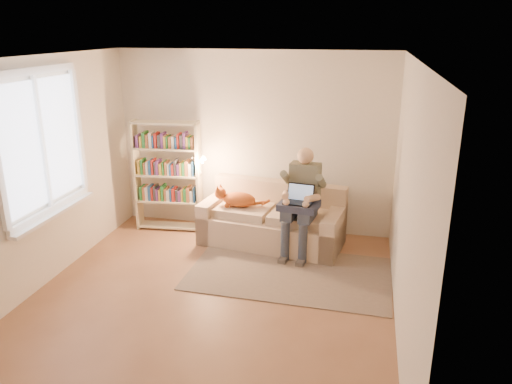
% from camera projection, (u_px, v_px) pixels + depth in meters
% --- Properties ---
extents(floor, '(4.50, 4.50, 0.00)m').
position_uv_depth(floor, '(208.00, 301.00, 5.52)').
color(floor, brown).
rests_on(floor, ground).
extents(ceiling, '(4.00, 4.50, 0.02)m').
position_uv_depth(ceiling, '(200.00, 59.00, 4.70)').
color(ceiling, white).
rests_on(ceiling, wall_back).
extents(wall_left, '(0.02, 4.50, 2.60)m').
position_uv_depth(wall_left, '(32.00, 178.00, 5.52)').
color(wall_left, silver).
rests_on(wall_left, floor).
extents(wall_right, '(0.02, 4.50, 2.60)m').
position_uv_depth(wall_right, '(407.00, 204.00, 4.69)').
color(wall_right, silver).
rests_on(wall_right, floor).
extents(wall_back, '(4.00, 0.02, 2.60)m').
position_uv_depth(wall_back, '(253.00, 143.00, 7.19)').
color(wall_back, silver).
rests_on(wall_back, floor).
extents(wall_front, '(4.00, 0.02, 2.60)m').
position_uv_depth(wall_front, '(88.00, 302.00, 3.02)').
color(wall_front, silver).
rests_on(wall_front, floor).
extents(window, '(0.12, 1.52, 1.69)m').
position_uv_depth(window, '(47.00, 167.00, 5.67)').
color(window, white).
rests_on(window, wall_left).
extents(sofa, '(2.03, 1.12, 0.82)m').
position_uv_depth(sofa, '(273.00, 223.00, 6.94)').
color(sofa, '#C8AD8D').
rests_on(sofa, floor).
extents(person, '(0.47, 0.67, 1.41)m').
position_uv_depth(person, '(302.00, 196.00, 6.50)').
color(person, slate).
rests_on(person, sofa).
extents(cat, '(0.71, 0.30, 0.26)m').
position_uv_depth(cat, '(238.00, 199.00, 6.88)').
color(cat, orange).
rests_on(cat, sofa).
extents(blanket, '(0.54, 0.47, 0.09)m').
position_uv_depth(blanket, '(298.00, 205.00, 6.41)').
color(blanket, '#262D43').
rests_on(blanket, person).
extents(laptop, '(0.39, 0.32, 0.31)m').
position_uv_depth(laptop, '(299.00, 198.00, 6.39)').
color(laptop, black).
rests_on(laptop, blanket).
extents(bookshelf, '(1.10, 0.33, 1.63)m').
position_uv_depth(bookshelf, '(168.00, 171.00, 7.24)').
color(bookshelf, beige).
rests_on(bookshelf, floor).
extents(rug, '(2.48, 1.51, 0.01)m').
position_uv_depth(rug, '(289.00, 273.00, 6.13)').
color(rug, '#7E6C5B').
rests_on(rug, floor).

